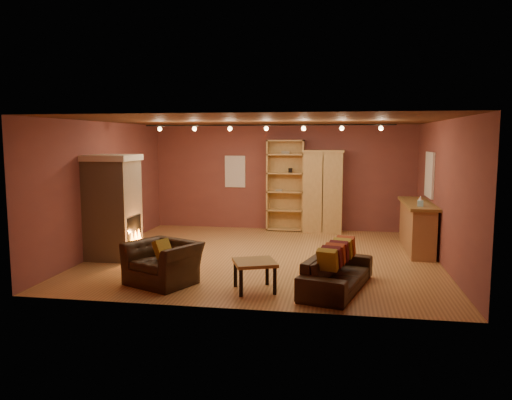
% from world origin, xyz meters
% --- Properties ---
extents(floor, '(7.00, 7.00, 0.00)m').
position_xyz_m(floor, '(0.00, 0.00, 0.00)').
color(floor, '#9F6A38').
rests_on(floor, ground).
extents(ceiling, '(7.00, 7.00, 0.00)m').
position_xyz_m(ceiling, '(0.00, 0.00, 2.80)').
color(ceiling, '#57341B').
rests_on(ceiling, back_wall).
extents(back_wall, '(7.00, 0.02, 2.80)m').
position_xyz_m(back_wall, '(0.00, 3.25, 1.40)').
color(back_wall, brown).
rests_on(back_wall, floor).
extents(left_wall, '(0.02, 6.50, 2.80)m').
position_xyz_m(left_wall, '(-3.50, 0.00, 1.40)').
color(left_wall, brown).
rests_on(left_wall, floor).
extents(right_wall, '(0.02, 6.50, 2.80)m').
position_xyz_m(right_wall, '(3.50, 0.00, 1.40)').
color(right_wall, brown).
rests_on(right_wall, floor).
extents(fireplace, '(1.01, 0.98, 2.12)m').
position_xyz_m(fireplace, '(-3.04, -0.60, 1.06)').
color(fireplace, tan).
rests_on(fireplace, floor).
extents(back_window, '(0.56, 0.04, 0.86)m').
position_xyz_m(back_window, '(-1.30, 3.23, 1.55)').
color(back_window, white).
rests_on(back_window, back_wall).
extents(bookcase, '(0.99, 0.38, 2.41)m').
position_xyz_m(bookcase, '(0.10, 3.12, 1.22)').
color(bookcase, tan).
rests_on(bookcase, floor).
extents(armoire, '(1.06, 0.60, 2.15)m').
position_xyz_m(armoire, '(1.09, 2.98, 1.08)').
color(armoire, tan).
rests_on(armoire, floor).
extents(bar_counter, '(0.60, 2.23, 1.07)m').
position_xyz_m(bar_counter, '(3.20, 1.12, 0.54)').
color(bar_counter, '#A7774D').
rests_on(bar_counter, floor).
extents(tissue_box, '(0.14, 0.14, 0.22)m').
position_xyz_m(tissue_box, '(3.15, 0.45, 1.16)').
color(tissue_box, '#91D0E9').
rests_on(tissue_box, bar_counter).
extents(right_window, '(0.05, 0.90, 1.00)m').
position_xyz_m(right_window, '(3.47, 1.40, 1.65)').
color(right_window, white).
rests_on(right_window, right_wall).
extents(loveseat, '(1.06, 2.03, 0.79)m').
position_xyz_m(loveseat, '(1.49, -2.06, 0.40)').
color(loveseat, black).
rests_on(loveseat, floor).
extents(armchair, '(1.29, 1.10, 0.95)m').
position_xyz_m(armchair, '(-1.41, -2.20, 0.48)').
color(armchair, black).
rests_on(armchair, floor).
extents(coffee_table, '(0.84, 0.84, 0.49)m').
position_xyz_m(coffee_table, '(0.19, -2.34, 0.42)').
color(coffee_table, olive).
rests_on(coffee_table, floor).
extents(track_rail, '(5.20, 0.09, 0.13)m').
position_xyz_m(track_rail, '(0.00, 0.20, 2.68)').
color(track_rail, black).
rests_on(track_rail, ceiling).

